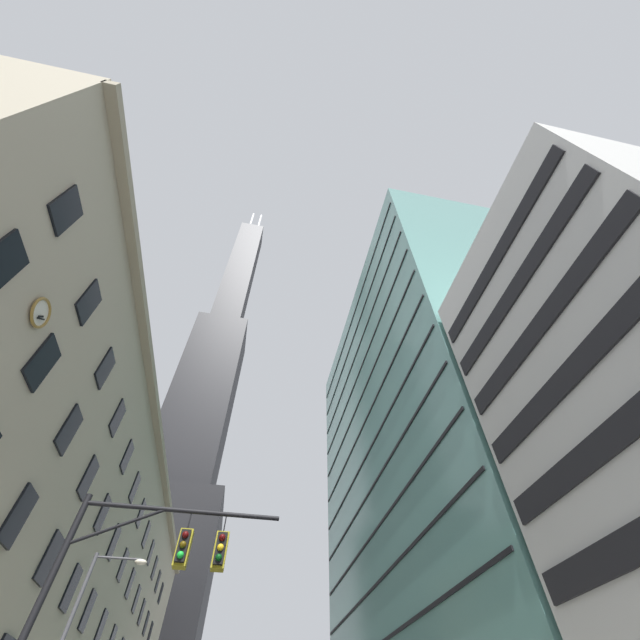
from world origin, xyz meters
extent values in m
cube|color=#B2A88E|center=(-19.58, 28.54, 11.36)|extent=(17.16, 69.09, 22.72)
cube|color=#9E937A|center=(-10.75, 28.54, 22.02)|extent=(0.70, 69.09, 0.60)
cube|color=black|center=(-10.95, 8.00, 8.20)|extent=(0.14, 1.40, 2.20)
cube|color=black|center=(-10.95, 13.00, 8.20)|extent=(0.14, 1.40, 2.20)
cube|color=black|center=(-10.95, 18.00, 8.20)|extent=(0.14, 1.40, 2.20)
cube|color=black|center=(-10.95, 23.00, 8.20)|extent=(0.14, 1.40, 2.20)
cube|color=black|center=(-10.95, 28.00, 8.20)|extent=(0.14, 1.40, 2.20)
cube|color=black|center=(-10.95, -2.00, 12.40)|extent=(0.14, 1.40, 2.20)
cube|color=black|center=(-10.95, 3.00, 12.40)|extent=(0.14, 1.40, 2.20)
cube|color=black|center=(-10.95, 8.00, 12.40)|extent=(0.14, 1.40, 2.20)
cube|color=black|center=(-10.95, 13.00, 12.40)|extent=(0.14, 1.40, 2.20)
cube|color=black|center=(-10.95, 18.00, 12.40)|extent=(0.14, 1.40, 2.20)
cube|color=black|center=(-10.95, 23.00, 12.40)|extent=(0.14, 1.40, 2.20)
cube|color=black|center=(-10.95, 28.00, 12.40)|extent=(0.14, 1.40, 2.20)
cube|color=black|center=(-10.95, 33.00, 12.40)|extent=(0.14, 1.40, 2.20)
cube|color=black|center=(-10.95, 38.00, 12.40)|extent=(0.14, 1.40, 2.20)
cube|color=black|center=(-10.95, 43.00, 12.40)|extent=(0.14, 1.40, 2.20)
cube|color=black|center=(-10.95, 48.00, 12.40)|extent=(0.14, 1.40, 2.20)
cube|color=black|center=(-10.95, 53.00, 12.40)|extent=(0.14, 1.40, 2.20)
cube|color=black|center=(-10.95, -2.00, 16.60)|extent=(0.14, 1.40, 2.20)
cube|color=black|center=(-10.95, 3.00, 16.60)|extent=(0.14, 1.40, 2.20)
cube|color=black|center=(-10.95, 8.00, 16.60)|extent=(0.14, 1.40, 2.20)
cube|color=black|center=(-10.95, 13.00, 16.60)|extent=(0.14, 1.40, 2.20)
cube|color=black|center=(-10.95, 18.00, 16.60)|extent=(0.14, 1.40, 2.20)
cube|color=black|center=(-10.95, 23.00, 16.60)|extent=(0.14, 1.40, 2.20)
cube|color=black|center=(-10.95, 28.00, 16.60)|extent=(0.14, 1.40, 2.20)
cube|color=black|center=(-10.95, 33.00, 16.60)|extent=(0.14, 1.40, 2.20)
cube|color=black|center=(-10.95, 38.00, 16.60)|extent=(0.14, 1.40, 2.20)
cube|color=black|center=(-10.95, 43.00, 16.60)|extent=(0.14, 1.40, 2.20)
cube|color=black|center=(-10.95, 48.00, 16.60)|extent=(0.14, 1.40, 2.20)
cube|color=black|center=(-10.95, 53.00, 16.60)|extent=(0.14, 1.40, 2.20)
torus|color=olive|center=(-10.88, 0.90, 13.18)|extent=(0.12, 1.29, 1.29)
cylinder|color=silver|center=(-10.92, 0.90, 13.18)|extent=(0.05, 1.12, 1.12)
cube|color=black|center=(-10.85, 0.99, 13.07)|extent=(0.03, 0.27, 0.30)
cube|color=black|center=(-10.85, 1.07, 13.02)|extent=(0.03, 0.41, 0.37)
cube|color=black|center=(-17.83, 82.11, 20.19)|extent=(23.06, 23.06, 40.38)
cube|color=black|center=(-17.83, 82.11, 69.74)|extent=(16.14, 16.14, 58.73)
cube|color=black|center=(-17.83, 82.11, 135.81)|extent=(10.38, 10.38, 73.41)
cylinder|color=silver|center=(-19.90, 82.11, 183.40)|extent=(1.20, 1.20, 21.78)
cylinder|color=silver|center=(-15.75, 82.11, 183.40)|extent=(1.20, 1.20, 21.78)
cube|color=black|center=(10.95, -1.12, 9.00)|extent=(0.16, 12.97, 1.10)
cube|color=black|center=(10.95, -1.12, 12.00)|extent=(0.16, 12.97, 1.10)
cube|color=black|center=(10.95, -1.12, 15.00)|extent=(0.16, 12.97, 1.10)
cube|color=black|center=(10.95, -1.12, 18.00)|extent=(0.16, 12.97, 1.10)
cube|color=black|center=(10.95, -1.12, 21.00)|extent=(0.16, 12.97, 1.10)
cube|color=slate|center=(19.56, 26.85, 25.82)|extent=(17.12, 41.16, 51.63)
cube|color=black|center=(10.96, 26.85, 12.00)|extent=(0.12, 40.16, 0.24)
cube|color=black|center=(10.96, 26.85, 16.00)|extent=(0.12, 40.16, 0.24)
cube|color=black|center=(10.96, 26.85, 20.00)|extent=(0.12, 40.16, 0.24)
cube|color=black|center=(10.96, 26.85, 24.00)|extent=(0.12, 40.16, 0.24)
cube|color=black|center=(10.96, 26.85, 28.00)|extent=(0.12, 40.16, 0.24)
cube|color=black|center=(10.96, 26.85, 32.00)|extent=(0.12, 40.16, 0.24)
cube|color=black|center=(10.96, 26.85, 36.00)|extent=(0.12, 40.16, 0.24)
cube|color=black|center=(10.96, 26.85, 40.00)|extent=(0.12, 40.16, 0.24)
cube|color=black|center=(10.96, 26.85, 44.00)|extent=(0.12, 40.16, 0.24)
cube|color=black|center=(10.96, 26.85, 48.00)|extent=(0.12, 40.16, 0.24)
cylinder|color=black|center=(-6.63, 2.72, 3.59)|extent=(0.20, 0.20, 6.88)
cylinder|color=black|center=(-3.54, 2.72, 6.78)|extent=(6.18, 0.14, 0.14)
cylinder|color=black|center=(-5.40, 2.72, 6.18)|extent=(2.55, 0.10, 1.30)
cylinder|color=black|center=(-3.34, 2.72, 6.48)|extent=(0.04, 0.04, 0.60)
cube|color=black|center=(-3.34, 2.72, 5.73)|extent=(0.30, 0.30, 0.90)
cube|color=olive|center=(-3.34, 2.89, 5.73)|extent=(0.40, 0.40, 1.04)
sphere|color=#450808|center=(-3.34, 2.56, 6.01)|extent=(0.20, 0.20, 0.20)
sphere|color=#4B3A08|center=(-3.34, 2.56, 5.73)|extent=(0.20, 0.20, 0.20)
sphere|color=green|center=(-3.34, 2.56, 5.45)|extent=(0.20, 0.20, 0.20)
cylinder|color=black|center=(-2.20, 2.72, 6.48)|extent=(0.04, 0.04, 0.60)
cube|color=black|center=(-2.20, 2.72, 5.73)|extent=(0.30, 0.30, 0.90)
cube|color=olive|center=(-2.20, 2.89, 5.73)|extent=(0.40, 0.40, 1.04)
sphere|color=#450808|center=(-2.20, 2.56, 6.01)|extent=(0.20, 0.20, 0.20)
sphere|color=yellow|center=(-2.20, 2.56, 5.73)|extent=(0.20, 0.20, 0.20)
sphere|color=#083D10|center=(-2.20, 2.56, 5.45)|extent=(0.20, 0.20, 0.20)
cylinder|color=#47474C|center=(-7.15, 11.00, 7.78)|extent=(2.07, 0.10, 0.10)
ellipsoid|color=#EFE5C6|center=(-6.12, 11.00, 7.68)|extent=(0.56, 0.32, 0.24)
camera|label=1|loc=(-1.67, -10.71, 1.28)|focal=21.29mm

